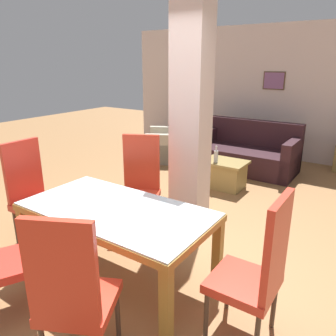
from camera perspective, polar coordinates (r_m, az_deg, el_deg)
ground_plane at (r=3.36m, az=-8.44°, el=-18.11°), size 18.00×18.00×0.00m
back_wall at (r=7.26m, az=19.24°, el=12.17°), size 7.20×0.09×2.70m
divider_pillar at (r=4.07m, az=4.00°, el=9.24°), size 0.43×0.35×2.70m
dining_table at (r=3.05m, az=-8.94°, el=-9.24°), size 1.75×0.92×0.72m
dining_chair_head_left at (r=3.96m, az=-22.67°, el=-3.65°), size 0.46×0.46×1.16m
dining_chair_head_right at (r=2.46m, az=15.36°, el=-16.54°), size 0.46×0.46×1.16m
dining_chair_near_right at (r=2.26m, az=-16.34°, el=-19.96°), size 0.62×0.62×1.16m
dining_chair_far_left at (r=3.92m, az=-4.89°, el=-2.46°), size 0.62×0.62×1.16m
sofa at (r=6.38m, az=13.57°, el=2.39°), size 1.82×0.91×0.91m
armchair at (r=6.90m, az=0.35°, el=3.84°), size 1.21×1.24×0.79m
coffee_table at (r=5.41m, az=9.80°, el=-1.01°), size 0.69×0.53×0.45m
bottle at (r=5.23m, az=8.35°, el=2.09°), size 0.07×0.07×0.27m
floor_lamp at (r=7.86m, az=1.55°, el=13.62°), size 0.28×0.28×1.64m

